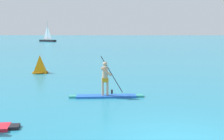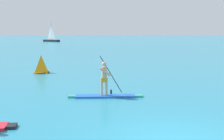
{
  "view_description": "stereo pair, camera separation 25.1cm",
  "coord_description": "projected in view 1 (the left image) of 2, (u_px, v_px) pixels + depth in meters",
  "views": [
    {
      "loc": [
        -1.35,
        -8.04,
        3.13
      ],
      "look_at": [
        -2.7,
        8.35,
        0.9
      ],
      "focal_mm": 45.84,
      "sensor_mm": 36.0,
      "label": 1
    },
    {
      "loc": [
        -1.1,
        -8.01,
        3.13
      ],
      "look_at": [
        -2.7,
        8.35,
        0.9
      ],
      "focal_mm": 45.84,
      "sensor_mm": 36.0,
      "label": 2
    }
  ],
  "objects": [
    {
      "name": "sailboat_left_horizon",
      "position": [
        48.0,
        39.0,
        86.46
      ],
      "size": [
        5.88,
        4.07,
        6.16
      ],
      "rotation": [
        0.0,
        0.0,
        5.78
      ],
      "color": "black",
      "rests_on": "ground"
    },
    {
      "name": "race_marker_buoy",
      "position": [
        40.0,
        65.0,
        21.48
      ],
      "size": [
        1.35,
        1.35,
        1.37
      ],
      "color": "orange",
      "rests_on": "ground"
    },
    {
      "name": "paddleboarder_mid_center",
      "position": [
        106.0,
        89.0,
        13.67
      ],
      "size": [
        3.59,
        1.03,
        1.99
      ],
      "rotation": [
        0.0,
        0.0,
        0.14
      ],
      "color": "blue",
      "rests_on": "ground"
    }
  ]
}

